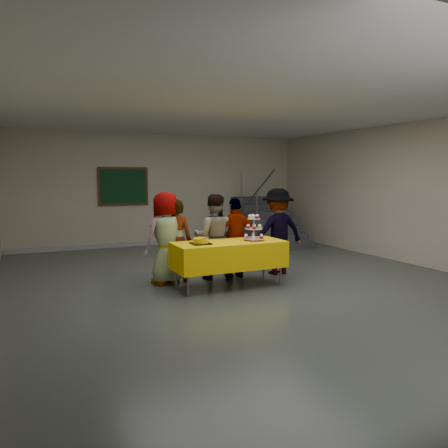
% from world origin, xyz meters
% --- Properties ---
extents(room_shell, '(10.00, 10.04, 3.02)m').
position_xyz_m(room_shell, '(0.00, 0.02, 2.13)').
color(room_shell, '#4C514C').
rests_on(room_shell, ground).
extents(bake_table, '(1.88, 0.78, 0.77)m').
position_xyz_m(bake_table, '(-0.37, 0.01, 0.56)').
color(bake_table, '#595960').
rests_on(bake_table, ground).
extents(cupcake_stand, '(0.38, 0.38, 0.44)m').
position_xyz_m(cupcake_stand, '(0.10, -0.01, 0.96)').
color(cupcake_stand, silver).
rests_on(cupcake_stand, bake_table).
extents(bear_cake, '(0.32, 0.36, 0.12)m').
position_xyz_m(bear_cake, '(-0.89, -0.02, 0.83)').
color(bear_cake, black).
rests_on(bear_cake, bake_table).
extents(schoolchild_a, '(0.90, 0.73, 1.60)m').
position_xyz_m(schoolchild_a, '(-1.25, 0.70, 0.80)').
color(schoolchild_a, slate).
rests_on(schoolchild_a, ground).
extents(schoolchild_b, '(0.63, 0.53, 1.47)m').
position_xyz_m(schoolchild_b, '(-1.05, 0.72, 0.74)').
color(schoolchild_b, '#5C5C65').
rests_on(schoolchild_b, ground).
extents(schoolchild_c, '(0.93, 0.85, 1.55)m').
position_xyz_m(schoolchild_c, '(-0.36, 0.65, 0.77)').
color(schoolchild_c, slate).
rests_on(schoolchild_c, ground).
extents(schoolchild_d, '(0.88, 0.41, 1.47)m').
position_xyz_m(schoolchild_d, '(0.04, 0.58, 0.74)').
color(schoolchild_d, slate).
rests_on(schoolchild_d, ground).
extents(schoolchild_e, '(1.08, 0.65, 1.63)m').
position_xyz_m(schoolchild_e, '(0.91, 0.54, 0.82)').
color(schoolchild_e, slate).
rests_on(schoolchild_e, ground).
extents(staircase, '(1.30, 2.40, 2.04)m').
position_xyz_m(staircase, '(2.70, 4.13, 0.49)').
color(staircase, '#424447').
rests_on(staircase, ground).
extents(noticeboard, '(1.30, 0.05, 1.00)m').
position_xyz_m(noticeboard, '(-1.07, 4.96, 1.60)').
color(noticeboard, '#472B16').
rests_on(noticeboard, ground).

